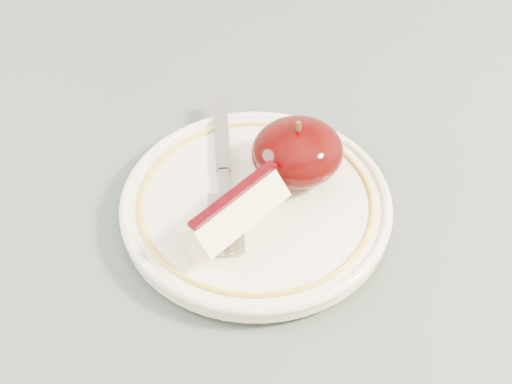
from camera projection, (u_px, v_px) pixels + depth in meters
name	position (u px, v px, depth m)	size (l,w,h in m)	color
table	(249.00, 307.00, 0.63)	(0.90, 0.90, 0.75)	brown
plate	(256.00, 204.00, 0.57)	(0.22, 0.22, 0.02)	beige
apple_half	(297.00, 152.00, 0.57)	(0.08, 0.07, 0.05)	black
apple_wedge	(235.00, 212.00, 0.53)	(0.09, 0.07, 0.04)	#FBEBB9
fork	(223.00, 171.00, 0.59)	(0.09, 0.18, 0.00)	gray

